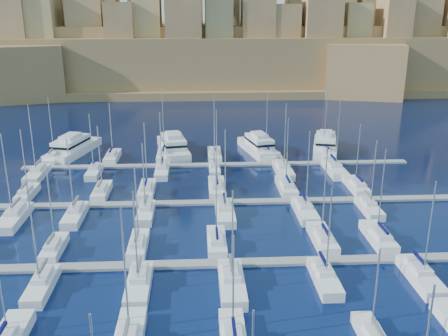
{
  "coord_description": "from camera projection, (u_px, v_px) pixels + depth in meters",
  "views": [
    {
      "loc": [
        -4.33,
        -71.88,
        33.23
      ],
      "look_at": [
        -0.01,
        6.0,
        7.87
      ],
      "focal_mm": 40.0,
      "sensor_mm": 36.0,
      "label": 1
    }
  ],
  "objects": [
    {
      "name": "ground",
      "position": [
        226.0,
        227.0,
        78.75
      ],
      "size": [
        600.0,
        600.0,
        0.0
      ],
      "primitive_type": "plane",
      "color": "black",
      "rests_on": "ground"
    },
    {
      "name": "pontoon_mid_near",
      "position": [
        231.0,
        263.0,
        67.3
      ],
      "size": [
        84.0,
        2.0,
        0.4
      ],
      "primitive_type": "cube",
      "color": "slate",
      "rests_on": "ground"
    },
    {
      "name": "pontoon_mid_far",
      "position": [
        223.0,
        202.0,
        88.18
      ],
      "size": [
        84.0,
        2.0,
        0.4
      ],
      "primitive_type": "cube",
      "color": "slate",
      "rests_on": "ground"
    },
    {
      "name": "pontoon_far",
      "position": [
        217.0,
        165.0,
        109.07
      ],
      "size": [
        84.0,
        2.0,
        0.4
      ],
      "primitive_type": "cube",
      "color": "slate",
      "rests_on": "ground"
    },
    {
      "name": "sailboat_13",
      "position": [
        54.0,
        248.0,
        70.44
      ],
      "size": [
        2.38,
        7.92,
        12.16
      ],
      "color": "silver",
      "rests_on": "ground"
    },
    {
      "name": "sailboat_14",
      "position": [
        138.0,
        245.0,
        71.3
      ],
      "size": [
        2.53,
        8.44,
        12.69
      ],
      "color": "silver",
      "rests_on": "ground"
    },
    {
      "name": "sailboat_15",
      "position": [
        217.0,
        242.0,
        72.11
      ],
      "size": [
        2.68,
        8.92,
        12.93
      ],
      "color": "silver",
      "rests_on": "ground"
    },
    {
      "name": "sailboat_16",
      "position": [
        323.0,
        238.0,
        73.19
      ],
      "size": [
        2.84,
        9.47,
        14.87
      ],
      "color": "silver",
      "rests_on": "ground"
    },
    {
      "name": "sailboat_17",
      "position": [
        378.0,
        237.0,
        73.69
      ],
      "size": [
        2.88,
        9.6,
        14.38
      ],
      "color": "silver",
      "rests_on": "ground"
    },
    {
      "name": "sailboat_19",
      "position": [
        42.0,
        285.0,
        60.93
      ],
      "size": [
        2.6,
        8.65,
        14.67
      ],
      "color": "silver",
      "rests_on": "ground"
    },
    {
      "name": "sailboat_20",
      "position": [
        139.0,
        284.0,
        61.18
      ],
      "size": [
        2.83,
        9.45,
        13.43
      ],
      "color": "silver",
      "rests_on": "ground"
    },
    {
      "name": "sailboat_21",
      "position": [
        232.0,
        283.0,
        61.42
      ],
      "size": [
        3.07,
        10.22,
        13.47
      ],
      "color": "silver",
      "rests_on": "ground"
    },
    {
      "name": "sailboat_22",
      "position": [
        325.0,
        278.0,
        62.65
      ],
      "size": [
        2.68,
        8.93,
        13.26
      ],
      "color": "silver",
      "rests_on": "ground"
    },
    {
      "name": "sailboat_23",
      "position": [
        421.0,
        276.0,
        62.99
      ],
      "size": [
        2.87,
        9.57,
        13.97
      ],
      "color": "silver",
      "rests_on": "ground"
    },
    {
      "name": "sailboat_24",
      "position": [
        27.0,
        193.0,
        90.91
      ],
      "size": [
        2.47,
        8.23,
        12.85
      ],
      "color": "silver",
      "rests_on": "ground"
    },
    {
      "name": "sailboat_25",
      "position": [
        102.0,
        191.0,
        91.92
      ],
      "size": [
        2.67,
        8.89,
        13.21
      ],
      "color": "silver",
      "rests_on": "ground"
    },
    {
      "name": "sailboat_26",
      "position": [
        147.0,
        190.0,
        92.56
      ],
      "size": [
        2.8,
        9.35,
        13.69
      ],
      "color": "silver",
      "rests_on": "ground"
    },
    {
      "name": "sailboat_27",
      "position": [
        217.0,
        188.0,
        93.59
      ],
      "size": [
        3.03,
        10.09,
        15.77
      ],
      "color": "silver",
      "rests_on": "ground"
    },
    {
      "name": "sailboat_28",
      "position": [
        286.0,
        187.0,
        94.15
      ],
      "size": [
        2.94,
        9.79,
        14.18
      ],
      "color": "silver",
      "rests_on": "ground"
    },
    {
      "name": "sailboat_29",
      "position": [
        356.0,
        186.0,
        94.6
      ],
      "size": [
        2.77,
        9.23,
        12.99
      ],
      "color": "silver",
      "rests_on": "ground"
    },
    {
      "name": "sailboat_30",
      "position": [
        14.0,
        217.0,
        80.42
      ],
      "size": [
        3.14,
        10.45,
        15.15
      ],
      "color": "silver",
      "rests_on": "ground"
    },
    {
      "name": "sailboat_31",
      "position": [
        75.0,
        215.0,
        81.49
      ],
      "size": [
        2.78,
        9.27,
        14.06
      ],
      "color": "silver",
      "rests_on": "ground"
    },
    {
      "name": "sailboat_32",
      "position": [
        146.0,
        213.0,
        82.41
      ],
      "size": [
        2.57,
        8.58,
        13.08
      ],
      "color": "silver",
      "rests_on": "ground"
    },
    {
      "name": "sailboat_33",
      "position": [
        225.0,
        212.0,
        82.37
      ],
      "size": [
        3.04,
        10.14,
        15.3
      ],
      "color": "silver",
      "rests_on": "ground"
    },
    {
      "name": "sailboat_34",
      "position": [
        305.0,
        210.0,
        83.19
      ],
      "size": [
        2.97,
        9.9,
        14.82
      ],
      "color": "silver",
      "rests_on": "ground"
    },
    {
      "name": "sailboat_35",
      "position": [
        369.0,
        208.0,
        84.38
      ],
      "size": [
        2.59,
        8.62,
        12.93
      ],
      "color": "silver",
      "rests_on": "ground"
    },
    {
      "name": "sailboat_36",
      "position": [
        54.0,
        158.0,
        112.2
      ],
      "size": [
        2.78,
        9.25,
        14.59
      ],
      "color": "silver",
      "rests_on": "ground"
    },
    {
      "name": "sailboat_37",
      "position": [
        112.0,
        157.0,
        112.96
      ],
      "size": [
        2.81,
        9.38,
        13.19
      ],
      "color": "silver",
      "rests_on": "ground"
    },
    {
      "name": "sailboat_38",
      "position": [
        164.0,
        155.0,
        113.99
      ],
      "size": [
        3.09,
        10.29,
        16.31
      ],
      "color": "silver",
      "rests_on": "ground"
    },
    {
      "name": "sailboat_39",
      "position": [
        214.0,
        155.0,
        114.45
      ],
      "size": [
        2.99,
        9.97,
        15.42
      ],
      "color": "silver",
      "rests_on": "ground"
    },
    {
      "name": "sailboat_40",
      "position": [
        266.0,
        153.0,
        115.33
      ],
      "size": [
        3.15,
        10.5,
        14.67
      ],
      "color": "silver",
      "rests_on": "ground"
    },
    {
      "name": "sailboat_41",
      "position": [
        324.0,
        153.0,
        115.64
      ],
      "size": [
        2.9,
        9.66,
        16.11
      ],
      "color": "silver",
      "rests_on": "ground"
    },
    {
      "name": "sailboat_42",
      "position": [
        37.0,
        174.0,
        101.36
      ],
      "size": [
        3.01,
        10.03,
        15.46
      ],
      "color": "silver",
      "rests_on": "ground"
    },
    {
      "name": "sailboat_43",
      "position": [
        94.0,
        172.0,
        102.73
      ],
      "size": [
        2.52,
        8.39,
        13.28
      ],
      "color": "silver",
      "rests_on": "ground"
    },
    {
      "name": "sailboat_44",
      "position": [
        162.0,
        171.0,
        103.15
      ],
      "size": [
        2.72,
        9.06,
        13.48
      ],
      "color": "silver",
      "rests_on": "ground"
    },
    {
      "name": "sailboat_45",
      "position": [
        215.0,
        169.0,
        104.43
      ],
      "size": [
        2.27,
        7.57,
        10.26
      ],
      "color": "silver",
      "rests_on": "ground"
    },
    {
      "name": "sailboat_46",
      "position": [
        283.0,
        170.0,
        103.8
      ],
      "size": [
        3.15,
        10.5,
        15.12
      ],
      "color": "silver",
      "rests_on": "ground"
    },
    {
      "name": "sailboat_47",
      "position": [
        335.0,
        169.0,
        104.23
      ],
      "size": [
        3.24,
        10.79,
        15.64
      ],
      "color": "silver",
      "rests_on": "ground"
    },
    {
      "name": "motor_yacht_a",
      "position": [
        72.0,
        147.0,
        116.78
      ],
      "size": [
        10.25,
        19.49,
        5.25
      ],
      "color": "silver",
      "rests_on": "ground"
    },
    {
      "name": "motor_yacht_b",
      "position": [
        173.0,
        146.0,
        118.06
      ],
      "size": [
        8.87,
        19.46,
        5.25
      ],
      "color": "silver",
      "rests_on": "ground"
    },
    {
      "name": "motor_yacht_c",
      "position": [
        258.0,
        146.0,
        118.13
      ],
      "size": [
        8.55,
        17.27,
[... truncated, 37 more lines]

